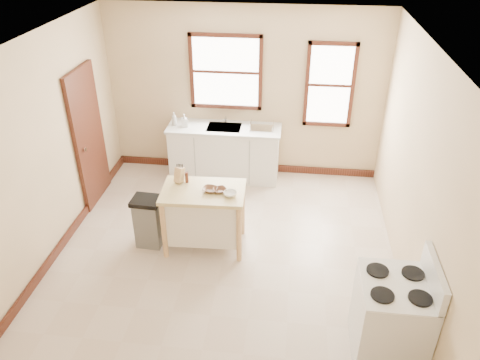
# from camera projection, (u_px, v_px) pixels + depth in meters

# --- Properties ---
(floor) EXTENTS (5.00, 5.00, 0.00)m
(floor) POSITION_uv_depth(u_px,v_px,m) (223.00, 260.00, 6.18)
(floor) COLOR #C4B09B
(floor) RESTS_ON ground
(ceiling) EXTENTS (5.00, 5.00, 0.00)m
(ceiling) POSITION_uv_depth(u_px,v_px,m) (218.00, 47.00, 4.76)
(ceiling) COLOR white
(ceiling) RESTS_ON ground
(wall_back) EXTENTS (4.50, 0.04, 2.80)m
(wall_back) POSITION_uv_depth(u_px,v_px,m) (245.00, 93.00, 7.61)
(wall_back) COLOR #D7B88E
(wall_back) RESTS_ON ground
(wall_left) EXTENTS (0.04, 5.00, 2.80)m
(wall_left) POSITION_uv_depth(u_px,v_px,m) (39.00, 157.00, 5.70)
(wall_left) COLOR #D7B88E
(wall_left) RESTS_ON ground
(wall_right) EXTENTS (0.04, 5.00, 2.80)m
(wall_right) POSITION_uv_depth(u_px,v_px,m) (419.00, 179.00, 5.24)
(wall_right) COLOR #D7B88E
(wall_right) RESTS_ON ground
(window_main) EXTENTS (1.17, 0.06, 1.22)m
(window_main) POSITION_uv_depth(u_px,v_px,m) (226.00, 72.00, 7.44)
(window_main) COLOR #36150E
(window_main) RESTS_ON wall_back
(window_side) EXTENTS (0.77, 0.06, 1.37)m
(window_side) POSITION_uv_depth(u_px,v_px,m) (330.00, 85.00, 7.35)
(window_side) COLOR #36150E
(window_side) RESTS_ON wall_back
(door_left) EXTENTS (0.06, 0.90, 2.10)m
(door_left) POSITION_uv_depth(u_px,v_px,m) (89.00, 137.00, 6.99)
(door_left) COLOR #36150E
(door_left) RESTS_ON ground
(baseboard_back) EXTENTS (4.50, 0.04, 0.12)m
(baseboard_back) POSITION_uv_depth(u_px,v_px,m) (244.00, 166.00, 8.26)
(baseboard_back) COLOR #36150E
(baseboard_back) RESTS_ON ground
(baseboard_left) EXTENTS (0.04, 5.00, 0.12)m
(baseboard_left) POSITION_uv_depth(u_px,v_px,m) (62.00, 244.00, 6.38)
(baseboard_left) COLOR #36150E
(baseboard_left) RESTS_ON ground
(sink_counter) EXTENTS (1.86, 0.62, 0.92)m
(sink_counter) POSITION_uv_depth(u_px,v_px,m) (225.00, 152.00, 7.86)
(sink_counter) COLOR silver
(sink_counter) RESTS_ON ground
(faucet) EXTENTS (0.03, 0.03, 0.22)m
(faucet) POSITION_uv_depth(u_px,v_px,m) (226.00, 117.00, 7.72)
(faucet) COLOR silver
(faucet) RESTS_ON sink_counter
(soap_bottle_a) EXTENTS (0.09, 0.09, 0.22)m
(soap_bottle_a) POSITION_uv_depth(u_px,v_px,m) (174.00, 119.00, 7.65)
(soap_bottle_a) COLOR #B2B2B2
(soap_bottle_a) RESTS_ON sink_counter
(soap_bottle_b) EXTENTS (0.12, 0.12, 0.21)m
(soap_bottle_b) POSITION_uv_depth(u_px,v_px,m) (184.00, 120.00, 7.60)
(soap_bottle_b) COLOR #B2B2B2
(soap_bottle_b) RESTS_ON sink_counter
(dish_rack) EXTENTS (0.42, 0.35, 0.10)m
(dish_rack) POSITION_uv_depth(u_px,v_px,m) (262.00, 126.00, 7.55)
(dish_rack) COLOR silver
(dish_rack) RESTS_ON sink_counter
(kitchen_island) EXTENTS (1.10, 0.73, 0.88)m
(kitchen_island) POSITION_uv_depth(u_px,v_px,m) (204.00, 218.00, 6.24)
(kitchen_island) COLOR #D6BF7E
(kitchen_island) RESTS_ON ground
(knife_block) EXTENTS (0.13, 0.13, 0.20)m
(knife_block) POSITION_uv_depth(u_px,v_px,m) (179.00, 175.00, 6.15)
(knife_block) COLOR tan
(knife_block) RESTS_ON kitchen_island
(pepper_grinder) EXTENTS (0.06, 0.06, 0.15)m
(pepper_grinder) POSITION_uv_depth(u_px,v_px,m) (187.00, 177.00, 6.15)
(pepper_grinder) COLOR #461E13
(pepper_grinder) RESTS_ON kitchen_island
(bowl_a) EXTENTS (0.22, 0.22, 0.05)m
(bowl_a) POSITION_uv_depth(u_px,v_px,m) (210.00, 190.00, 5.99)
(bowl_a) COLOR brown
(bowl_a) RESTS_ON kitchen_island
(bowl_b) EXTENTS (0.23, 0.23, 0.04)m
(bowl_b) POSITION_uv_depth(u_px,v_px,m) (220.00, 190.00, 5.98)
(bowl_b) COLOR brown
(bowl_b) RESTS_ON kitchen_island
(bowl_c) EXTENTS (0.22, 0.22, 0.05)m
(bowl_c) POSITION_uv_depth(u_px,v_px,m) (230.00, 194.00, 5.89)
(bowl_c) COLOR white
(bowl_c) RESTS_ON kitchen_island
(trash_bin) EXTENTS (0.39, 0.34, 0.73)m
(trash_bin) POSITION_uv_depth(u_px,v_px,m) (149.00, 222.00, 6.30)
(trash_bin) COLOR #5E5E5B
(trash_bin) RESTS_ON ground
(gas_stove) EXTENTS (0.74, 0.75, 1.19)m
(gas_stove) POSITION_uv_depth(u_px,v_px,m) (392.00, 309.00, 4.63)
(gas_stove) COLOR silver
(gas_stove) RESTS_ON ground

